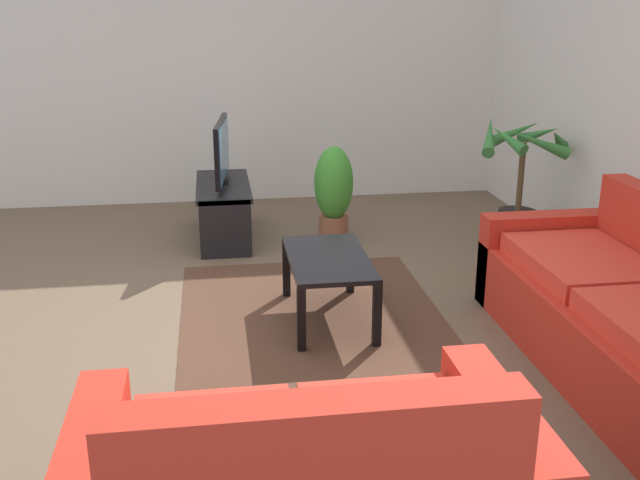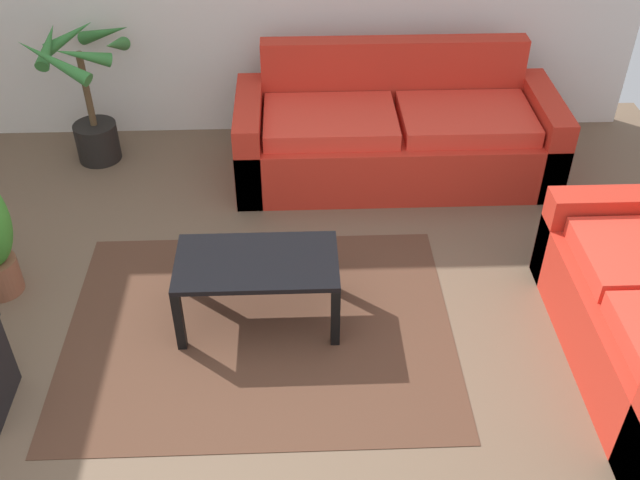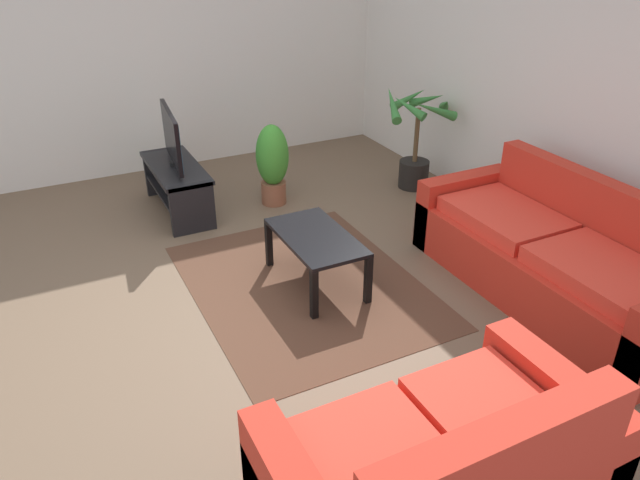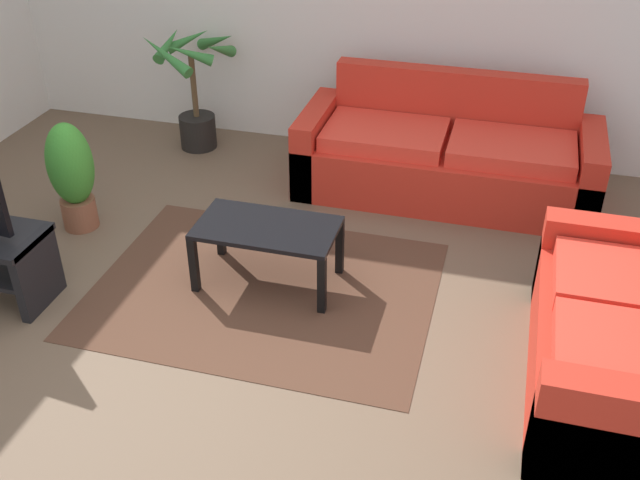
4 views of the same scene
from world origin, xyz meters
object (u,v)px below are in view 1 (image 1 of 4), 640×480
Objects in this scene: coffee_table at (328,266)px; couch_main at (636,323)px; tv_stand at (224,203)px; tv at (222,151)px; potted_plant_small at (334,191)px; potted_palm at (520,185)px.

couch_main is at bearing 58.20° from coffee_table.
tv_stand is 1.22× the size of coffee_table.
tv is 1.07× the size of potted_plant_small.
couch_main is 2.15× the size of potted_palm.
couch_main is 2.83m from potted_plant_small.
tv is 1.96m from coffee_table.
tv_stand is at bearing -161.16° from coffee_table.
tv_stand is 1.33× the size of potted_plant_small.
potted_palm is (0.55, 2.43, -0.25)m from tv.
coffee_table is 2.21m from potted_palm.
coffee_table is 1.09× the size of potted_plant_small.
coffee_table is (-0.96, -1.55, 0.06)m from couch_main.
tv is 0.83× the size of potted_palm.
tv is at bearing -104.87° from potted_plant_small.
tv_stand is at bearing -95.96° from tv.
potted_palm reaches higher than couch_main.
potted_plant_small is at bearing -153.73° from couch_main.
tv is at bearing 84.04° from tv_stand.
couch_main is 2.25m from potted_palm.
potted_palm is (0.55, 2.43, 0.20)m from tv_stand.
coffee_table is (1.82, 0.62, -0.40)m from tv.
potted_palm reaches higher than tv_stand.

